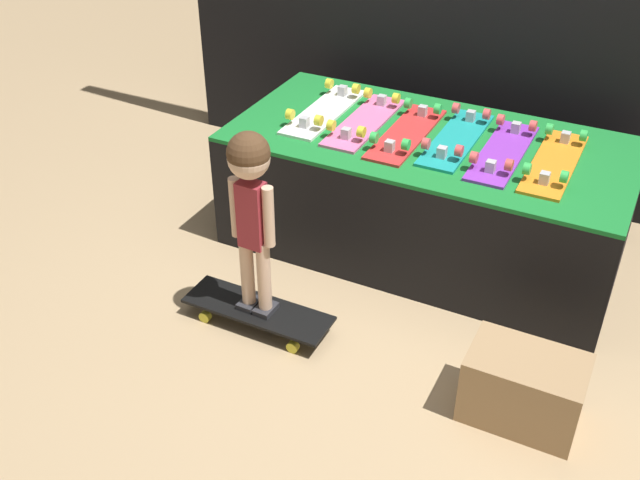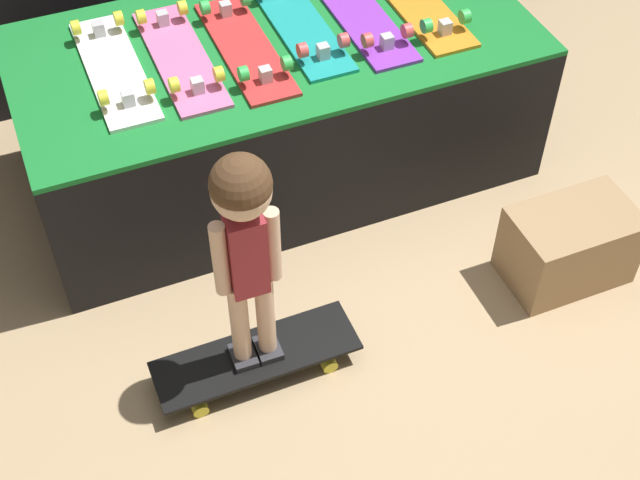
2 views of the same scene
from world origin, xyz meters
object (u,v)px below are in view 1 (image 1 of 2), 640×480
skateboard_orange_on_rack (555,161)px  skateboard_on_floor (258,311)px  skateboard_red_on_rack (407,132)px  skateboard_purple_on_rack (503,150)px  storage_box (523,388)px  skateboard_white_on_rack (324,110)px  skateboard_teal_on_rack (456,137)px  child (251,191)px  skateboard_pink_on_rack (365,120)px

skateboard_orange_on_rack → skateboard_on_floor: skateboard_orange_on_rack is taller
skateboard_red_on_rack → skateboard_orange_on_rack: size_ratio=1.00×
skateboard_purple_on_rack → skateboard_on_floor: skateboard_purple_on_rack is taller
skateboard_on_floor → storage_box: storage_box is taller
skateboard_orange_on_rack → storage_box: (0.17, -0.95, -0.48)m
skateboard_white_on_rack → skateboard_teal_on_rack: same height
skateboard_red_on_rack → child: (-0.31, -0.92, 0.07)m
skateboard_pink_on_rack → storage_box: bearing=-41.1°
skateboard_teal_on_rack → skateboard_purple_on_rack: size_ratio=1.00×
skateboard_teal_on_rack → skateboard_purple_on_rack: bearing=-7.8°
skateboard_orange_on_rack → storage_box: 1.08m
skateboard_white_on_rack → skateboard_red_on_rack: same height
skateboard_orange_on_rack → skateboard_purple_on_rack: bearing=-179.8°
child → storage_box: child is taller
skateboard_red_on_rack → skateboard_purple_on_rack: bearing=2.1°
skateboard_teal_on_rack → storage_box: size_ratio=1.51×
skateboard_white_on_rack → skateboard_on_floor: (0.15, -0.97, -0.55)m
storage_box → skateboard_pink_on_rack: bearing=138.9°
child → skateboard_orange_on_rack: bearing=44.1°
skateboard_pink_on_rack → skateboard_on_floor: size_ratio=0.96×
skateboard_white_on_rack → skateboard_on_floor: 1.12m
skateboard_purple_on_rack → skateboard_orange_on_rack: size_ratio=1.00×
skateboard_pink_on_rack → child: (-0.08, -0.94, 0.07)m
skateboard_teal_on_rack → child: bearing=-119.5°
skateboard_teal_on_rack → skateboard_on_floor: bearing=-119.5°
skateboard_on_floor → storage_box: size_ratio=1.56×
skateboard_pink_on_rack → skateboard_red_on_rack: same height
skateboard_orange_on_rack → storage_box: bearing=-79.9°
skateboard_white_on_rack → skateboard_red_on_rack: 0.47m
skateboard_pink_on_rack → skateboard_orange_on_rack: same height
skateboard_white_on_rack → skateboard_purple_on_rack: same height
skateboard_teal_on_rack → skateboard_on_floor: size_ratio=0.96×
skateboard_orange_on_rack → child: 1.38m
skateboard_pink_on_rack → skateboard_on_floor: 1.10m
skateboard_pink_on_rack → skateboard_teal_on_rack: bearing=2.4°
skateboard_pink_on_rack → skateboard_red_on_rack: size_ratio=1.00×
skateboard_on_floor → skateboard_white_on_rack: bearing=98.9°
skateboard_pink_on_rack → skateboard_red_on_rack: 0.23m
skateboard_white_on_rack → skateboard_teal_on_rack: bearing=-0.2°
skateboard_pink_on_rack → skateboard_purple_on_rack: size_ratio=1.00×
skateboard_white_on_rack → skateboard_on_floor: size_ratio=0.96×
skateboard_red_on_rack → storage_box: (0.87, -0.93, -0.48)m
skateboard_white_on_rack → child: size_ratio=0.77×
storage_box → child: bearing=179.2°
skateboard_purple_on_rack → storage_box: size_ratio=1.51×
skateboard_teal_on_rack → child: 1.11m
skateboard_on_floor → child: 0.62m
skateboard_white_on_rack → skateboard_pink_on_rack: same height
skateboard_white_on_rack → storage_box: size_ratio=1.51×
skateboard_white_on_rack → child: child is taller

